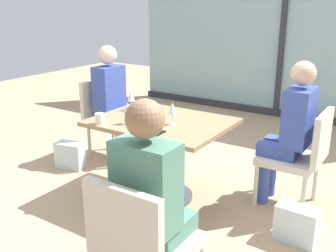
{
  "coord_description": "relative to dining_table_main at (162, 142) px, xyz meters",
  "views": [
    {
      "loc": [
        1.81,
        -2.67,
        1.71
      ],
      "look_at": [
        0.0,
        0.1,
        0.65
      ],
      "focal_mm": 41.93,
      "sensor_mm": 36.0,
      "label": 1
    }
  ],
  "objects": [
    {
      "name": "person_front_right",
      "position": [
        0.71,
        -1.14,
        0.17
      ],
      "size": [
        0.34,
        0.39,
        1.26
      ],
      "color": "#4C7F6B",
      "rests_on": "ground_plane"
    },
    {
      "name": "person_far_left",
      "position": [
        -0.96,
        0.49,
        0.17
      ],
      "size": [
        0.39,
        0.34,
        1.26
      ],
      "color": "#384C9E",
      "rests_on": "ground_plane"
    },
    {
      "name": "chair_far_right",
      "position": [
        1.07,
        0.49,
        -0.04
      ],
      "size": [
        0.51,
        0.46,
        0.87
      ],
      "color": "beige",
      "rests_on": "ground_plane"
    },
    {
      "name": "chair_far_left",
      "position": [
        -1.07,
        0.49,
        -0.04
      ],
      "size": [
        0.51,
        0.46,
        0.87
      ],
      "color": "beige",
      "rests_on": "ground_plane"
    },
    {
      "name": "wine_glass_2",
      "position": [
        -0.42,
        0.12,
        0.33
      ],
      "size": [
        0.07,
        0.07,
        0.18
      ],
      "color": "silver",
      "rests_on": "dining_table_main"
    },
    {
      "name": "chair_front_right",
      "position": [
        0.71,
        -1.25,
        -0.04
      ],
      "size": [
        0.46,
        0.5,
        0.87
      ],
      "color": "beige",
      "rests_on": "ground_plane"
    },
    {
      "name": "wine_glass_3",
      "position": [
        -0.18,
        -0.24,
        0.33
      ],
      "size": [
        0.07,
        0.07,
        0.18
      ],
      "color": "silver",
      "rests_on": "dining_table_main"
    },
    {
      "name": "wine_glass_0",
      "position": [
        0.14,
        -0.04,
        0.33
      ],
      "size": [
        0.07,
        0.07,
        0.18
      ],
      "color": "silver",
      "rests_on": "dining_table_main"
    },
    {
      "name": "person_far_right",
      "position": [
        0.96,
        0.49,
        0.17
      ],
      "size": [
        0.39,
        0.34,
        1.26
      ],
      "color": "#384C9E",
      "rests_on": "ground_plane"
    },
    {
      "name": "coffee_cup",
      "position": [
        -0.37,
        -0.37,
        0.24
      ],
      "size": [
        0.08,
        0.08,
        0.09
      ],
      "primitive_type": "cylinder",
      "color": "white",
      "rests_on": "dining_table_main"
    },
    {
      "name": "handbag_0",
      "position": [
        1.22,
        -0.04,
        -0.39
      ],
      "size": [
        0.31,
        0.17,
        0.28
      ],
      "primitive_type": "cube",
      "rotation": [
        0.0,
        0.0,
        -0.05
      ],
      "color": "silver",
      "rests_on": "ground_plane"
    },
    {
      "name": "wine_glass_1",
      "position": [
        -0.14,
        -0.09,
        0.33
      ],
      "size": [
        0.07,
        0.07,
        0.18
      ],
      "color": "silver",
      "rests_on": "dining_table_main"
    },
    {
      "name": "ground_plane",
      "position": [
        0.0,
        0.0,
        -0.53
      ],
      "size": [
        12.0,
        12.0,
        0.0
      ],
      "primitive_type": "plane",
      "color": "tan"
    },
    {
      "name": "dining_table_main",
      "position": [
        0.0,
        0.0,
        0.0
      ],
      "size": [
        1.14,
        0.87,
        0.73
      ],
      "color": "#997551",
      "rests_on": "ground_plane"
    },
    {
      "name": "handbag_2",
      "position": [
        -1.18,
        0.01,
        -0.39
      ],
      "size": [
        0.33,
        0.22,
        0.28
      ],
      "primitive_type": "cube",
      "rotation": [
        0.0,
        0.0,
        0.23
      ],
      "color": "silver",
      "rests_on": "ground_plane"
    },
    {
      "name": "window_wall_backdrop",
      "position": [
        0.0,
        3.2,
        0.68
      ],
      "size": [
        4.84,
        0.1,
        2.7
      ],
      "color": "#94B7BC",
      "rests_on": "ground_plane"
    },
    {
      "name": "cell_phone_on_table",
      "position": [
        0.18,
        -0.31,
        0.2
      ],
      "size": [
        0.07,
        0.15,
        0.01
      ],
      "primitive_type": "cube",
      "rotation": [
        0.0,
        0.0,
        0.03
      ],
      "color": "black",
      "rests_on": "dining_table_main"
    }
  ]
}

